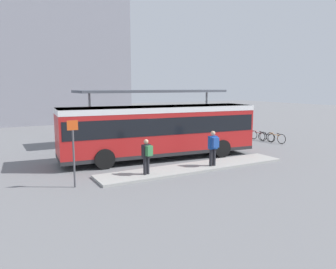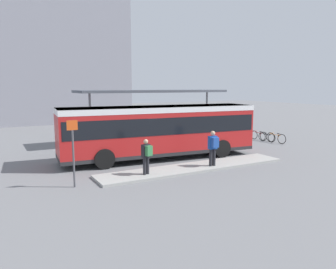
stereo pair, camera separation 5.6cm
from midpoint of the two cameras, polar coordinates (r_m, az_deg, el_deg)
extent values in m
plane|color=slate|center=(19.19, -1.56, -4.16)|extent=(120.00, 120.00, 0.00)
cube|color=#9E9E99|center=(16.88, 4.67, -5.73)|extent=(10.31, 1.80, 0.12)
cube|color=red|center=(18.90, -1.58, 0.86)|extent=(11.49, 3.54, 2.69)
cube|color=white|center=(18.78, -1.60, 4.48)|extent=(11.51, 3.56, 0.30)
cube|color=black|center=(18.86, -1.59, 1.83)|extent=(11.27, 3.55, 0.94)
cube|color=black|center=(21.61, 12.39, 2.47)|extent=(0.29, 2.32, 1.04)
cube|color=#28282B|center=(19.10, -1.57, -2.84)|extent=(11.50, 3.55, 0.20)
cylinder|color=black|center=(21.67, 5.82, -1.35)|extent=(1.07, 0.37, 1.05)
cylinder|color=black|center=(19.63, 9.31, -2.42)|extent=(1.07, 0.37, 1.05)
cylinder|color=black|center=(19.25, -12.67, -2.73)|extent=(1.07, 0.37, 1.05)
cylinder|color=black|center=(16.93, -11.08, -4.20)|extent=(1.07, 0.37, 1.05)
cylinder|color=#232328|center=(15.19, -4.16, -5.51)|extent=(0.15, 0.15, 0.81)
cylinder|color=#232328|center=(15.30, -3.64, -5.40)|extent=(0.15, 0.15, 0.81)
cube|color=black|center=(15.09, -3.93, -2.86)|extent=(0.45, 0.32, 0.60)
cube|color=#337542|center=(14.93, -3.41, -2.86)|extent=(0.34, 0.27, 0.46)
sphere|color=tan|center=(15.01, -3.94, -1.24)|extent=(0.22, 0.22, 0.22)
cylinder|color=#232328|center=(16.90, 7.38, -4.00)|extent=(0.17, 0.17, 0.89)
cylinder|color=#232328|center=(17.01, 7.94, -3.93)|extent=(0.17, 0.17, 0.89)
cube|color=#194799|center=(16.81, 7.71, -1.38)|extent=(0.46, 0.26, 0.66)
cube|color=#234CA3|center=(16.61, 8.15, -1.39)|extent=(0.34, 0.23, 0.50)
sphere|color=tan|center=(16.73, 7.74, 0.22)|extent=(0.24, 0.24, 0.24)
torus|color=black|center=(25.92, 17.31, -0.45)|extent=(0.12, 0.74, 0.74)
torus|color=black|center=(25.33, 19.09, -0.73)|extent=(0.12, 0.74, 0.74)
cylinder|color=orange|center=(25.59, 18.22, -0.06)|extent=(0.12, 0.78, 0.04)
cylinder|color=orange|center=(25.49, 18.53, -0.24)|extent=(0.04, 0.04, 0.36)
cube|color=black|center=(25.47, 18.55, 0.16)|extent=(0.09, 0.19, 0.04)
cylinder|color=orange|center=(25.82, 17.52, 0.24)|extent=(0.48, 0.08, 0.03)
torus|color=black|center=(25.90, 17.50, -0.56)|extent=(0.14, 0.65, 0.65)
torus|color=black|center=(26.41, 15.95, -0.33)|extent=(0.14, 0.65, 0.65)
cylinder|color=black|center=(26.12, 16.74, 0.01)|extent=(0.14, 0.68, 0.04)
cylinder|color=black|center=(26.22, 16.46, -0.06)|extent=(0.04, 0.04, 0.32)
cube|color=black|center=(26.20, 16.47, 0.28)|extent=(0.10, 0.19, 0.04)
cylinder|color=black|center=(25.91, 17.37, 0.09)|extent=(0.48, 0.10, 0.03)
torus|color=black|center=(27.03, 14.65, -0.05)|extent=(0.12, 0.69, 0.69)
torus|color=black|center=(26.44, 16.18, -0.29)|extent=(0.12, 0.69, 0.69)
cylinder|color=red|center=(26.70, 15.43, 0.31)|extent=(0.11, 0.73, 0.04)
cylinder|color=red|center=(26.60, 15.70, 0.15)|extent=(0.04, 0.04, 0.34)
cube|color=black|center=(26.58, 15.71, 0.51)|extent=(0.09, 0.19, 0.04)
cylinder|color=red|center=(26.92, 14.82, 0.57)|extent=(0.48, 0.08, 0.03)
cube|color=#4C515B|center=(24.90, -2.60, 7.54)|extent=(11.55, 2.97, 0.18)
cylinder|color=gray|center=(23.25, -13.48, 2.45)|extent=(0.16, 0.16, 3.72)
cylinder|color=gray|center=(27.53, 6.63, 3.51)|extent=(0.16, 0.16, 3.72)
cylinder|color=slate|center=(25.17, 7.45, -0.62)|extent=(0.67, 0.67, 0.53)
sphere|color=#337F38|center=(25.09, 7.47, 0.62)|extent=(0.77, 0.77, 0.77)
cylinder|color=slate|center=(22.54, -3.28, -1.68)|extent=(0.74, 0.74, 0.47)
sphere|color=#235B28|center=(22.45, -3.29, -0.29)|extent=(0.85, 0.85, 0.85)
cylinder|color=#4C4C51|center=(14.05, -16.18, -4.13)|extent=(0.08, 0.08, 2.40)
cube|color=#D84C19|center=(13.83, -16.42, 1.55)|extent=(0.44, 0.03, 0.40)
cube|color=gray|center=(43.69, -21.43, 12.17)|extent=(18.88, 11.83, 15.01)
camera|label=1|loc=(0.03, -90.08, -0.01)|focal=35.00mm
camera|label=2|loc=(0.03, 89.92, 0.01)|focal=35.00mm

